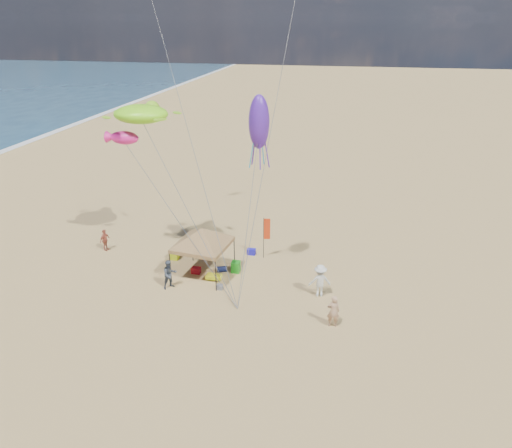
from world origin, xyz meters
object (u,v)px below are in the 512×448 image
(beach_cart, at_px, (214,277))
(person_near_c, at_px, (320,281))
(person_near_a, at_px, (333,311))
(cooler_red, at_px, (196,270))
(canopy_tent, at_px, (202,230))
(chair_green, at_px, (236,267))
(feather_flag, at_px, (266,231))
(person_far_a, at_px, (105,240))
(chair_yellow, at_px, (175,254))
(cooler_blue, at_px, (251,252))
(person_near_b, at_px, (170,274))

(beach_cart, relative_size, person_near_c, 0.47)
(person_near_a, bearing_deg, cooler_red, -33.66)
(canopy_tent, bearing_deg, person_near_a, -24.75)
(cooler_red, xyz_separation_m, chair_green, (2.35, 0.64, 0.16))
(canopy_tent, height_order, cooler_red, canopy_tent)
(feather_flag, distance_m, beach_cart, 4.54)
(chair_green, relative_size, person_near_c, 0.36)
(person_far_a, bearing_deg, beach_cart, -94.45)
(chair_yellow, xyz_separation_m, person_near_c, (9.53, -2.53, 0.62))
(chair_yellow, height_order, beach_cart, chair_yellow)
(cooler_blue, distance_m, chair_green, 2.52)
(canopy_tent, distance_m, cooler_red, 2.85)
(cooler_blue, distance_m, person_far_a, 9.84)
(beach_cart, bearing_deg, cooler_blue, 67.32)
(cooler_red, height_order, beach_cart, cooler_red)
(chair_yellow, relative_size, person_near_c, 0.36)
(canopy_tent, relative_size, person_near_b, 3.28)
(cooler_blue, xyz_separation_m, beach_cart, (-1.52, -3.64, 0.01))
(feather_flag, distance_m, cooler_blue, 2.01)
(cooler_blue, relative_size, person_near_a, 0.31)
(chair_yellow, xyz_separation_m, person_near_a, (10.40, -5.24, 0.53))
(feather_flag, bearing_deg, person_near_b, -135.10)
(feather_flag, height_order, person_near_b, feather_flag)
(cooler_red, xyz_separation_m, person_near_c, (7.58, -1.04, 0.78))
(person_near_b, xyz_separation_m, person_near_c, (8.50, 0.86, 0.08))
(chair_green, distance_m, person_near_a, 7.54)
(person_near_b, bearing_deg, person_far_a, 103.62)
(chair_yellow, relative_size, person_far_a, 0.46)
(canopy_tent, distance_m, feather_flag, 4.54)
(feather_flag, xyz_separation_m, person_near_a, (4.63, -6.57, -1.01))
(cooler_red, bearing_deg, person_near_b, -115.75)
(person_far_a, bearing_deg, feather_flag, -73.19)
(chair_green, bearing_deg, canopy_tent, -158.41)
(beach_cart, relative_size, person_near_b, 0.51)
(feather_flag, height_order, cooler_red, feather_flag)
(person_near_b, distance_m, person_far_a, 7.04)
(person_near_b, distance_m, person_near_c, 8.54)
(beach_cart, bearing_deg, chair_yellow, 147.85)
(feather_flag, height_order, chair_yellow, feather_flag)
(cooler_blue, xyz_separation_m, chair_yellow, (-4.75, -1.61, 0.16))
(chair_yellow, height_order, person_far_a, person_far_a)
(beach_cart, xyz_separation_m, person_near_c, (6.30, -0.51, 0.77))
(chair_green, bearing_deg, cooler_blue, 79.57)
(cooler_blue, relative_size, chair_green, 0.77)
(feather_flag, distance_m, chair_yellow, 6.12)
(person_near_c, bearing_deg, cooler_blue, -56.07)
(beach_cart, relative_size, person_near_a, 0.51)
(person_far_a, bearing_deg, canopy_tent, -92.76)
(chair_green, bearing_deg, cooler_red, -164.83)
(canopy_tent, bearing_deg, chair_yellow, 147.36)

